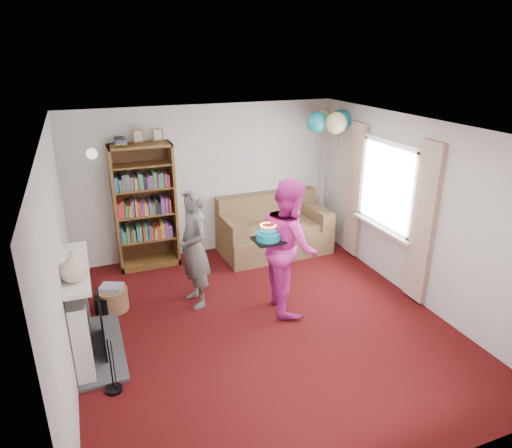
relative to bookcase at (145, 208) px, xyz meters
name	(u,v)px	position (x,y,z in m)	size (l,w,h in m)	color
ground	(262,324)	(1.07, -2.30, -0.97)	(5.00, 5.00, 0.00)	#330709
wall_back	(206,181)	(1.07, 0.21, 0.28)	(4.50, 0.02, 2.50)	silver
wall_left	(59,265)	(-1.19, -2.30, 0.28)	(0.02, 5.00, 2.50)	silver
wall_right	(417,211)	(3.33, -2.30, 0.28)	(0.02, 5.00, 2.50)	silver
ceiling	(264,128)	(1.07, -2.30, 1.53)	(4.50, 5.00, 0.01)	white
fireplace	(86,314)	(-1.01, -2.11, -0.46)	(0.55, 1.80, 1.12)	#3F3F42
window_bay	(386,202)	(3.28, -1.70, 0.23)	(0.14, 2.02, 2.20)	white
wall_sconce	(92,154)	(-0.68, 0.06, 0.91)	(0.16, 0.23, 0.16)	gold
bookcase	(145,208)	(0.00, 0.00, 0.00)	(0.94, 0.42, 2.20)	#472B14
sofa	(273,231)	(2.10, -0.23, -0.62)	(1.83, 0.97, 0.97)	brown
wicker_basket	(113,299)	(-0.68, -1.24, -0.81)	(0.40, 0.40, 0.36)	olive
person_striped	(194,248)	(0.42, -1.48, -0.14)	(0.61, 0.40, 1.67)	black
person_magenta	(289,246)	(1.57, -2.01, -0.07)	(0.88, 0.68, 1.81)	#D42A98
birthday_cake	(268,236)	(1.23, -2.10, 0.15)	(0.36, 0.36, 0.22)	black
balloons	(329,121)	(2.97, -0.44, 1.25)	(0.78, 0.78, 1.70)	#3F3F3F
mantel_vase	(73,266)	(-1.05, -2.45, 0.31)	(0.30, 0.30, 0.32)	beige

